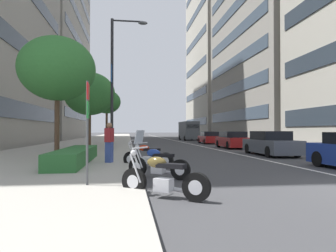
# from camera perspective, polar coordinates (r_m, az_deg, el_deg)

# --- Properties ---
(sidewalk_right_plaza) EXTENTS (160.00, 8.57, 0.15)m
(sidewalk_right_plaza) POSITION_cam_1_polar(r_m,az_deg,el_deg) (36.35, -13.76, -3.01)
(sidewalk_right_plaza) COLOR #A39E93
(sidewalk_right_plaza) RESTS_ON ground
(lane_centre_stripe) EXTENTS (110.00, 0.16, 0.01)m
(lane_centre_stripe) POSITION_cam_1_polar(r_m,az_deg,el_deg) (41.67, 1.60, -2.85)
(lane_centre_stripe) COLOR silver
(lane_centre_stripe) RESTS_ON ground
(motorcycle_nearest_camera) EXTENTS (1.31, 1.80, 1.08)m
(motorcycle_nearest_camera) POSITION_cam_1_polar(r_m,az_deg,el_deg) (6.53, -1.04, -10.07)
(motorcycle_nearest_camera) COLOR black
(motorcycle_nearest_camera) RESTS_ON ground
(motorcycle_by_sign_pole) EXTENTS (1.30, 1.78, 1.46)m
(motorcycle_by_sign_pole) POSITION_cam_1_polar(r_m,az_deg,el_deg) (9.17, -2.11, -7.24)
(motorcycle_by_sign_pole) COLOR black
(motorcycle_by_sign_pole) RESTS_ON ground
(motorcycle_mid_row) EXTENTS (1.18, 1.90, 1.08)m
(motorcycle_mid_row) POSITION_cam_1_polar(r_m,az_deg,el_deg) (11.76, -3.99, -5.94)
(motorcycle_mid_row) COLOR black
(motorcycle_mid_row) RESTS_ON ground
(car_far_down_avenue) EXTENTS (4.69, 1.92, 1.41)m
(car_far_down_avenue) POSITION_cam_1_polar(r_m,az_deg,el_deg) (18.64, 18.94, -3.24)
(car_far_down_avenue) COLOR #4C515B
(car_far_down_avenue) RESTS_ON ground
(car_following_behind) EXTENTS (4.41, 1.96, 1.37)m
(car_following_behind) POSITION_cam_1_polar(r_m,az_deg,el_deg) (25.16, 12.24, -2.66)
(car_following_behind) COLOR maroon
(car_following_behind) RESTS_ON ground
(car_mid_block_traffic) EXTENTS (4.65, 2.01, 1.33)m
(car_mid_block_traffic) POSITION_cam_1_polar(r_m,az_deg,el_deg) (33.52, 7.89, -2.25)
(car_mid_block_traffic) COLOR maroon
(car_mid_block_traffic) RESTS_ON ground
(delivery_van_ahead) EXTENTS (5.22, 2.24, 2.76)m
(delivery_van_ahead) POSITION_cam_1_polar(r_m,az_deg,el_deg) (44.74, 3.95, -0.84)
(delivery_van_ahead) COLOR #4C5156
(delivery_van_ahead) RESTS_ON ground
(parking_sign_by_curb) EXTENTS (0.32, 0.06, 2.49)m
(parking_sign_by_curb) POSITION_cam_1_polar(r_m,az_deg,el_deg) (7.41, -15.08, 1.17)
(parking_sign_by_curb) COLOR #47494C
(parking_sign_by_curb) RESTS_ON sidewalk_right_plaza
(street_lamp_with_banners) EXTENTS (1.26, 2.32, 8.34)m
(street_lamp_with_banners) POSITION_cam_1_polar(r_m,az_deg,el_deg) (19.39, -9.67, 10.14)
(street_lamp_with_banners) COLOR #232326
(street_lamp_with_banners) RESTS_ON sidewalk_right_plaza
(clipped_hedge_bed) EXTENTS (6.15, 1.10, 0.56)m
(clipped_hedge_bed) POSITION_cam_1_polar(r_m,az_deg,el_deg) (12.69, -17.25, -5.42)
(clipped_hedge_bed) COLOR #28602D
(clipped_hedge_bed) RESTS_ON sidewalk_right_plaza
(street_tree_by_lamp_post) EXTENTS (3.37, 3.37, 5.50)m
(street_tree_by_lamp_post) POSITION_cam_1_polar(r_m,az_deg,el_deg) (14.54, -20.34, 10.14)
(street_tree_by_lamp_post) COLOR #473323
(street_tree_by_lamp_post) RESTS_ON sidewalk_right_plaza
(street_tree_near_plaza_corner) EXTENTS (3.59, 3.59, 5.44)m
(street_tree_near_plaza_corner) POSITION_cam_1_polar(r_m,az_deg,el_deg) (22.16, -14.71, 5.93)
(street_tree_near_plaza_corner) COLOR #473323
(street_tree_near_plaza_corner) RESTS_ON sidewalk_right_plaza
(street_tree_far_plaza) EXTENTS (2.72, 2.72, 5.28)m
(street_tree_far_plaza) POSITION_cam_1_polar(r_m,az_deg,el_deg) (30.12, -11.59, 4.50)
(street_tree_far_plaza) COLOR #473323
(street_tree_far_plaza) RESTS_ON sidewalk_right_plaza
(pedestrian_on_plaza) EXTENTS (0.46, 0.38, 1.62)m
(pedestrian_on_plaza) POSITION_cam_1_polar(r_m,az_deg,el_deg) (12.46, -11.13, -3.07)
(pedestrian_on_plaza) COLOR #33478C
(pedestrian_on_plaza) RESTS_ON sidewalk_right_plaza
(office_tower_far_left_down_avenue) EXTENTS (21.64, 18.36, 42.10)m
(office_tower_far_left_down_avenue) POSITION_cam_1_polar(r_m,az_deg,el_deg) (72.65, 12.47, 14.81)
(office_tower_far_left_down_avenue) COLOR #B7B2A3
(office_tower_far_left_down_avenue) RESTS_ON ground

